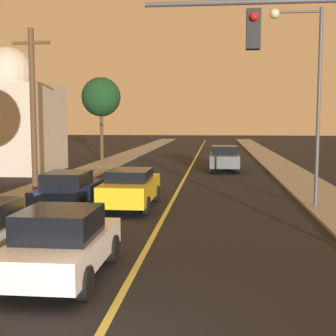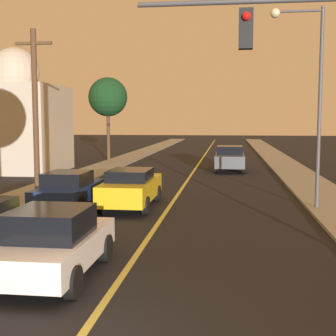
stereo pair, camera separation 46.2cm
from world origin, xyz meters
TOP-DOWN VIEW (x-y plane):
  - road_surface at (0.00, 36.00)m, footprint 10.61×80.00m
  - sidewalk_left at (-6.56, 36.00)m, footprint 2.50×80.00m
  - sidewalk_right at (6.56, 36.00)m, footprint 2.50×80.00m
  - car_near_lane_front at (-1.49, 2.98)m, footprint 1.90×3.90m
  - car_near_lane_second at (-1.49, 11.28)m, footprint 1.88×4.63m
  - car_outer_lane_second at (-3.82, 10.70)m, footprint 1.87×4.21m
  - car_far_oncoming at (2.39, 25.06)m, footprint 2.04×4.48m
  - traffic_signal_mast at (4.37, 4.48)m, footprint 5.65×0.42m
  - streetlamp_right at (5.21, 11.60)m, footprint 1.96×0.36m
  - utility_pole_left at (-5.91, 12.61)m, footprint 1.60×0.24m
  - tree_left_far at (-7.53, 31.05)m, footprint 3.18×3.18m
  - domed_building_left at (-11.74, 23.17)m, footprint 5.86×5.86m

SIDE VIEW (x-z plane):
  - road_surface at x=0.00m, z-range 0.00..0.01m
  - sidewalk_left at x=-6.56m, z-range 0.00..0.12m
  - sidewalk_right at x=6.56m, z-range 0.00..0.12m
  - car_outer_lane_second at x=-3.82m, z-range 0.03..1.49m
  - car_near_lane_front at x=-1.49m, z-range 0.00..1.55m
  - car_near_lane_second at x=-1.49m, z-range 0.04..1.56m
  - car_far_oncoming at x=2.39m, z-range 0.02..1.72m
  - domed_building_left at x=-11.74m, z-range -0.71..7.48m
  - utility_pole_left at x=-5.91m, z-range 0.28..7.41m
  - traffic_signal_mast at x=4.37m, z-range 1.29..7.52m
  - streetlamp_right at x=5.21m, z-range 1.16..8.61m
  - tree_left_far at x=-7.53m, z-range 1.89..8.68m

